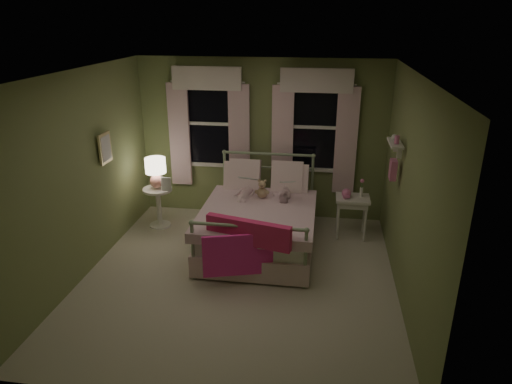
% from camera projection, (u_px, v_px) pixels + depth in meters
% --- Properties ---
extents(room_shell, '(4.20, 4.20, 4.20)m').
position_uv_depth(room_shell, '(237.00, 184.00, 5.47)').
color(room_shell, beige).
rests_on(room_shell, ground).
extents(bed, '(1.58, 2.04, 1.18)m').
position_uv_depth(bed, '(260.00, 223.00, 6.61)').
color(bed, white).
rests_on(bed, ground).
extents(pink_throw, '(1.09, 0.42, 0.71)m').
position_uv_depth(pink_throw, '(248.00, 242.00, 5.58)').
color(pink_throw, '#DD2B68').
rests_on(pink_throw, bed).
extents(child_left, '(0.30, 0.20, 0.83)m').
position_uv_depth(child_left, '(245.00, 173.00, 6.82)').
color(child_left, '#F7D1DD').
rests_on(child_left, bed).
extents(child_right, '(0.35, 0.29, 0.66)m').
position_uv_depth(child_right, '(282.00, 181.00, 6.77)').
color(child_right, '#F7D1DD').
rests_on(child_right, bed).
extents(book_left, '(0.23, 0.17, 0.26)m').
position_uv_depth(book_left, '(242.00, 180.00, 6.59)').
color(book_left, beige).
rests_on(book_left, child_left).
extents(book_right, '(0.22, 0.15, 0.26)m').
position_uv_depth(book_right, '(281.00, 185.00, 6.53)').
color(book_right, beige).
rests_on(book_right, child_right).
extents(teddy_bear, '(0.22, 0.17, 0.29)m').
position_uv_depth(teddy_bear, '(262.00, 190.00, 6.70)').
color(teddy_bear, tan).
rests_on(teddy_bear, bed).
extents(nightstand_left, '(0.46, 0.46, 0.65)m').
position_uv_depth(nightstand_left, '(158.00, 202.00, 7.26)').
color(nightstand_left, white).
rests_on(nightstand_left, ground).
extents(table_lamp, '(0.32, 0.32, 0.48)m').
position_uv_depth(table_lamp, '(156.00, 170.00, 7.06)').
color(table_lamp, pink).
rests_on(table_lamp, nightstand_left).
extents(book_nightstand, '(0.17, 0.23, 0.02)m').
position_uv_depth(book_nightstand, '(162.00, 190.00, 7.08)').
color(book_nightstand, beige).
rests_on(book_nightstand, nightstand_left).
extents(nightstand_right, '(0.50, 0.40, 0.64)m').
position_uv_depth(nightstand_right, '(352.00, 203.00, 6.86)').
color(nightstand_right, white).
rests_on(nightstand_right, ground).
extents(pink_toy, '(0.14, 0.20, 0.14)m').
position_uv_depth(pink_toy, '(346.00, 193.00, 6.81)').
color(pink_toy, pink).
rests_on(pink_toy, nightstand_right).
extents(bud_vase, '(0.06, 0.06, 0.28)m').
position_uv_depth(bud_vase, '(362.00, 188.00, 6.80)').
color(bud_vase, white).
rests_on(bud_vase, nightstand_right).
extents(window_left, '(1.34, 0.13, 1.96)m').
position_uv_depth(window_left, '(209.00, 120.00, 7.35)').
color(window_left, black).
rests_on(window_left, room_shell).
extents(window_right, '(1.34, 0.13, 1.96)m').
position_uv_depth(window_right, '(315.00, 123.00, 7.11)').
color(window_right, black).
rests_on(window_right, room_shell).
extents(wall_shelf, '(0.15, 0.50, 0.60)m').
position_uv_depth(wall_shelf, '(394.00, 157.00, 5.77)').
color(wall_shelf, white).
rests_on(wall_shelf, room_shell).
extents(framed_picture, '(0.03, 0.32, 0.42)m').
position_uv_depth(framed_picture, '(105.00, 148.00, 6.22)').
color(framed_picture, beige).
rests_on(framed_picture, room_shell).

